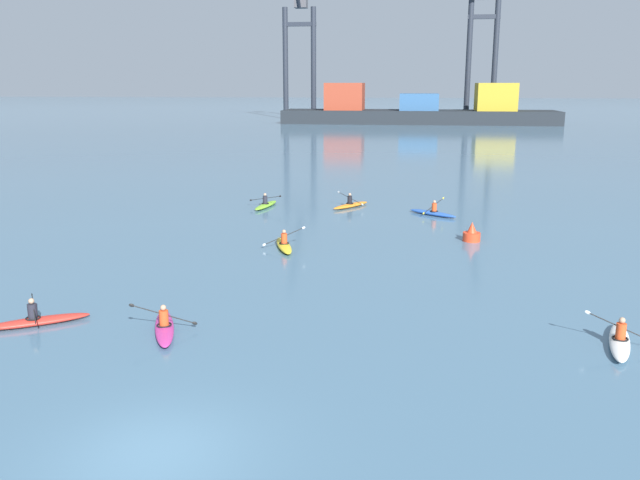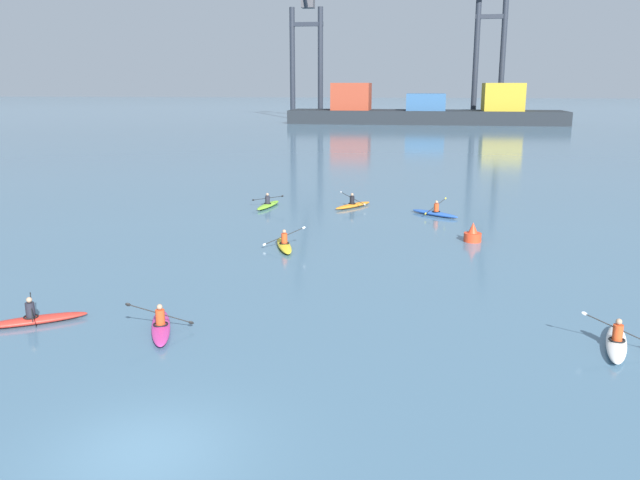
{
  "view_description": "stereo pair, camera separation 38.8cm",
  "coord_description": "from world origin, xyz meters",
  "px_view_note": "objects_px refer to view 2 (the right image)",
  "views": [
    {
      "loc": [
        5.36,
        -12.25,
        7.86
      ],
      "look_at": [
        1.15,
        18.09,
        0.6
      ],
      "focal_mm": 36.92,
      "sensor_mm": 36.0,
      "label": 1
    },
    {
      "loc": [
        5.75,
        -12.19,
        7.86
      ],
      "look_at": [
        1.15,
        18.09,
        0.6
      ],
      "focal_mm": 36.92,
      "sensor_mm": 36.0,
      "label": 2
    }
  ],
  "objects_px": {
    "kayak_yellow": "(284,245)",
    "kayak_lime": "(268,205)",
    "kayak_magenta": "(161,326)",
    "kayak_red": "(34,319)",
    "gantry_crane_west_mid": "(491,38)",
    "gantry_crane_west": "(306,40)",
    "container_barge": "(425,110)",
    "kayak_white": "(617,342)",
    "channel_buoy": "(473,235)",
    "kayak_blue": "(435,213)",
    "kayak_orange": "(353,205)"
  },
  "relations": [
    {
      "from": "kayak_yellow",
      "to": "kayak_lime",
      "type": "bearing_deg",
      "value": 107.07
    },
    {
      "from": "kayak_magenta",
      "to": "kayak_lime",
      "type": "bearing_deg",
      "value": 94.04
    },
    {
      "from": "kayak_red",
      "to": "gantry_crane_west_mid",
      "type": "bearing_deg",
      "value": 78.46
    },
    {
      "from": "kayak_yellow",
      "to": "gantry_crane_west",
      "type": "bearing_deg",
      "value": 99.3
    },
    {
      "from": "container_barge",
      "to": "kayak_white",
      "type": "bearing_deg",
      "value": -87.42
    },
    {
      "from": "channel_buoy",
      "to": "kayak_magenta",
      "type": "relative_size",
      "value": 0.3
    },
    {
      "from": "channel_buoy",
      "to": "kayak_blue",
      "type": "relative_size",
      "value": 0.33
    },
    {
      "from": "gantry_crane_west_mid",
      "to": "kayak_yellow",
      "type": "height_order",
      "value": "gantry_crane_west_mid"
    },
    {
      "from": "container_barge",
      "to": "kayak_white",
      "type": "relative_size",
      "value": 16.17
    },
    {
      "from": "container_barge",
      "to": "kayak_blue",
      "type": "relative_size",
      "value": 18.18
    },
    {
      "from": "gantry_crane_west",
      "to": "kayak_orange",
      "type": "distance_m",
      "value": 114.34
    },
    {
      "from": "gantry_crane_west_mid",
      "to": "kayak_blue",
      "type": "xyz_separation_m",
      "value": [
        -13.05,
        -109.89,
        -17.37
      ]
    },
    {
      "from": "kayak_yellow",
      "to": "kayak_magenta",
      "type": "xyz_separation_m",
      "value": [
        -1.72,
        -11.6,
        0.0
      ]
    },
    {
      "from": "gantry_crane_west",
      "to": "kayak_white",
      "type": "distance_m",
      "value": 138.14
    },
    {
      "from": "kayak_red",
      "to": "kayak_white",
      "type": "height_order",
      "value": "kayak_white"
    },
    {
      "from": "gantry_crane_west",
      "to": "kayak_lime",
      "type": "relative_size",
      "value": 10.96
    },
    {
      "from": "gantry_crane_west",
      "to": "kayak_blue",
      "type": "height_order",
      "value": "gantry_crane_west"
    },
    {
      "from": "kayak_lime",
      "to": "kayak_white",
      "type": "height_order",
      "value": "kayak_white"
    },
    {
      "from": "gantry_crane_west_mid",
      "to": "kayak_red",
      "type": "relative_size",
      "value": 10.83
    },
    {
      "from": "kayak_red",
      "to": "kayak_magenta",
      "type": "height_order",
      "value": "kayak_magenta"
    },
    {
      "from": "channel_buoy",
      "to": "kayak_lime",
      "type": "height_order",
      "value": "channel_buoy"
    },
    {
      "from": "channel_buoy",
      "to": "kayak_red",
      "type": "relative_size",
      "value": 0.31
    },
    {
      "from": "gantry_crane_west",
      "to": "kayak_blue",
      "type": "xyz_separation_m",
      "value": [
        27.54,
        -112.81,
        -17.42
      ]
    },
    {
      "from": "gantry_crane_west",
      "to": "kayak_red",
      "type": "height_order",
      "value": "gantry_crane_west"
    },
    {
      "from": "kayak_yellow",
      "to": "kayak_white",
      "type": "bearing_deg",
      "value": -40.54
    },
    {
      "from": "kayak_lime",
      "to": "kayak_white",
      "type": "distance_m",
      "value": 26.77
    },
    {
      "from": "kayak_lime",
      "to": "kayak_white",
      "type": "bearing_deg",
      "value": -53.51
    },
    {
      "from": "gantry_crane_west",
      "to": "gantry_crane_west_mid",
      "type": "xyz_separation_m",
      "value": [
        40.59,
        -2.92,
        -0.05
      ]
    },
    {
      "from": "container_barge",
      "to": "kayak_red",
      "type": "bearing_deg",
      "value": -96.4
    },
    {
      "from": "container_barge",
      "to": "kayak_orange",
      "type": "distance_m",
      "value": 96.96
    },
    {
      "from": "gantry_crane_west",
      "to": "channel_buoy",
      "type": "xyz_separation_m",
      "value": [
        29.32,
        -119.47,
        -17.23
      ]
    },
    {
      "from": "kayak_orange",
      "to": "kayak_magenta",
      "type": "xyz_separation_m",
      "value": [
        -3.95,
        -23.1,
        0.0
      ]
    },
    {
      "from": "kayak_orange",
      "to": "kayak_magenta",
      "type": "relative_size",
      "value": 0.93
    },
    {
      "from": "gantry_crane_west",
      "to": "kayak_red",
      "type": "distance_m",
      "value": 135.73
    },
    {
      "from": "kayak_red",
      "to": "kayak_white",
      "type": "xyz_separation_m",
      "value": [
        18.82,
        0.81,
        -0.0
      ]
    },
    {
      "from": "kayak_blue",
      "to": "kayak_red",
      "type": "bearing_deg",
      "value": -123.0
    },
    {
      "from": "gantry_crane_west_mid",
      "to": "kayak_blue",
      "type": "relative_size",
      "value": 11.24
    },
    {
      "from": "gantry_crane_west",
      "to": "kayak_red",
      "type": "bearing_deg",
      "value": -84.1
    },
    {
      "from": "gantry_crane_west_mid",
      "to": "kayak_orange",
      "type": "distance_m",
      "value": 110.79
    },
    {
      "from": "gantry_crane_west_mid",
      "to": "channel_buoy",
      "type": "xyz_separation_m",
      "value": [
        -11.27,
        -116.56,
        -17.18
      ]
    },
    {
      "from": "kayak_magenta",
      "to": "kayak_orange",
      "type": "bearing_deg",
      "value": 80.3
    },
    {
      "from": "container_barge",
      "to": "kayak_blue",
      "type": "height_order",
      "value": "container_barge"
    },
    {
      "from": "container_barge",
      "to": "kayak_lime",
      "type": "relative_size",
      "value": 16.11
    },
    {
      "from": "gantry_crane_west",
      "to": "container_barge",
      "type": "bearing_deg",
      "value": -27.14
    },
    {
      "from": "kayak_red",
      "to": "kayak_magenta",
      "type": "bearing_deg",
      "value": 0.14
    },
    {
      "from": "gantry_crane_west_mid",
      "to": "kayak_white",
      "type": "height_order",
      "value": "gantry_crane_west_mid"
    },
    {
      "from": "kayak_red",
      "to": "kayak_yellow",
      "type": "bearing_deg",
      "value": 61.94
    },
    {
      "from": "kayak_red",
      "to": "kayak_lime",
      "type": "xyz_separation_m",
      "value": [
        2.9,
        22.34,
        0.0
      ]
    },
    {
      "from": "kayak_magenta",
      "to": "kayak_yellow",
      "type": "bearing_deg",
      "value": 81.58
    },
    {
      "from": "gantry_crane_west",
      "to": "channel_buoy",
      "type": "bearing_deg",
      "value": -76.21
    }
  ]
}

